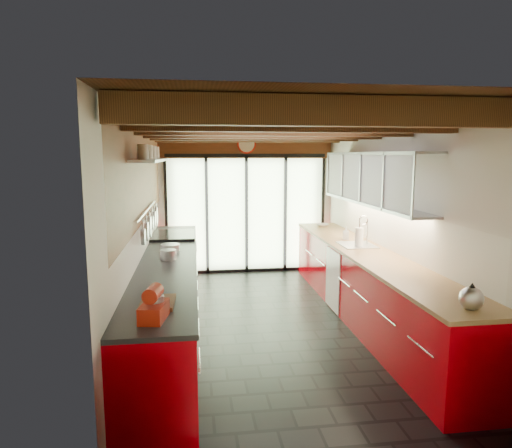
# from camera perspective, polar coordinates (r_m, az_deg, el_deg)

# --- Properties ---
(ground) EXTENTS (5.50, 5.50, 0.00)m
(ground) POSITION_cam_1_polar(r_m,az_deg,el_deg) (6.03, 1.85, -12.37)
(ground) COLOR black
(ground) RESTS_ON ground
(room_shell) EXTENTS (5.50, 5.50, 5.50)m
(room_shell) POSITION_cam_1_polar(r_m,az_deg,el_deg) (5.65, 1.93, 3.47)
(room_shell) COLOR silver
(room_shell) RESTS_ON ground
(ceiling_beams) EXTENTS (3.14, 5.06, 4.90)m
(ceiling_beams) POSITION_cam_1_polar(r_m,az_deg,el_deg) (6.01, 1.35, 11.49)
(ceiling_beams) COLOR #593316
(ceiling_beams) RESTS_ON ground
(glass_door) EXTENTS (2.95, 0.10, 2.90)m
(glass_door) POSITION_cam_1_polar(r_m,az_deg,el_deg) (8.31, -1.21, 5.18)
(glass_door) COLOR #C6EAAD
(glass_door) RESTS_ON ground
(left_counter) EXTENTS (0.68, 5.00, 0.92)m
(left_counter) POSITION_cam_1_polar(r_m,az_deg,el_deg) (5.82, -10.76, -8.53)
(left_counter) COLOR #B9000A
(left_counter) RESTS_ON ground
(range_stove) EXTENTS (0.66, 0.90, 0.97)m
(range_stove) POSITION_cam_1_polar(r_m,az_deg,el_deg) (7.21, -10.18, -5.07)
(range_stove) COLOR silver
(range_stove) RESTS_ON ground
(right_counter) EXTENTS (0.68, 5.00, 0.92)m
(right_counter) POSITION_cam_1_polar(r_m,az_deg,el_deg) (6.22, 13.62, -7.49)
(right_counter) COLOR #B9000A
(right_counter) RESTS_ON ground
(sink_assembly) EXTENTS (0.45, 0.52, 0.43)m
(sink_assembly) POSITION_cam_1_polar(r_m,az_deg,el_deg) (6.47, 12.61, -2.28)
(sink_assembly) COLOR silver
(sink_assembly) RESTS_ON right_counter
(upper_cabinets_right) EXTENTS (0.34, 3.00, 3.00)m
(upper_cabinets_right) POSITION_cam_1_polar(r_m,az_deg,el_deg) (6.32, 14.41, 5.54)
(upper_cabinets_right) COLOR silver
(upper_cabinets_right) RESTS_ON ground
(left_wall_fixtures) EXTENTS (0.28, 2.60, 0.96)m
(left_wall_fixtures) POSITION_cam_1_polar(r_m,az_deg,el_deg) (5.84, -12.92, 4.88)
(left_wall_fixtures) COLOR silver
(left_wall_fixtures) RESTS_ON ground
(stand_mixer) EXTENTS (0.23, 0.33, 0.27)m
(stand_mixer) POSITION_cam_1_polar(r_m,az_deg,el_deg) (3.61, -12.66, -9.95)
(stand_mixer) COLOR red
(stand_mixer) RESTS_ON left_counter
(pot_large) EXTENTS (0.20, 0.20, 0.12)m
(pot_large) POSITION_cam_1_polar(r_m,az_deg,el_deg) (5.56, -10.92, -3.79)
(pot_large) COLOR silver
(pot_large) RESTS_ON left_counter
(pot_small) EXTENTS (0.32, 0.32, 0.09)m
(pot_small) POSITION_cam_1_polar(r_m,az_deg,el_deg) (6.04, -10.68, -2.94)
(pot_small) COLOR silver
(pot_small) RESTS_ON left_counter
(cutting_board) EXTENTS (0.29, 0.40, 0.03)m
(cutting_board) POSITION_cam_1_polar(r_m,az_deg,el_deg) (3.96, -12.19, -9.60)
(cutting_board) COLOR brown
(cutting_board) RESTS_ON left_counter
(kettle) EXTENTS (0.25, 0.27, 0.23)m
(kettle) POSITION_cam_1_polar(r_m,az_deg,el_deg) (4.14, 25.33, -8.25)
(kettle) COLOR silver
(kettle) RESTS_ON right_counter
(paper_towel) EXTENTS (0.12, 0.12, 0.31)m
(paper_towel) POSITION_cam_1_polar(r_m,az_deg,el_deg) (6.37, 12.77, -1.64)
(paper_towel) COLOR white
(paper_towel) RESTS_ON right_counter
(soap_bottle) EXTENTS (0.11, 0.11, 0.19)m
(soap_bottle) POSITION_cam_1_polar(r_m,az_deg,el_deg) (6.88, 11.17, -1.13)
(soap_bottle) COLOR silver
(soap_bottle) RESTS_ON right_counter
(bowl) EXTENTS (0.20, 0.20, 0.05)m
(bowl) POSITION_cam_1_polar(r_m,az_deg,el_deg) (8.06, 8.30, -0.13)
(bowl) COLOR silver
(bowl) RESTS_ON right_counter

